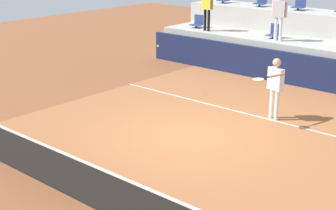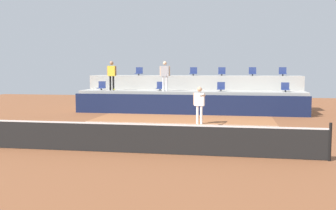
{
  "view_description": "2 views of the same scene",
  "coord_description": "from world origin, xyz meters",
  "px_view_note": "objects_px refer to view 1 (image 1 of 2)",
  "views": [
    {
      "loc": [
        7.45,
        -9.31,
        4.73
      ],
      "look_at": [
        -0.01,
        -0.77,
        1.01
      ],
      "focal_mm": 54.12,
      "sensor_mm": 36.0,
      "label": 1
    },
    {
      "loc": [
        2.62,
        -15.21,
        2.56
      ],
      "look_at": [
        0.05,
        -0.54,
        1.15
      ],
      "focal_mm": 41.7,
      "sensor_mm": 36.0,
      "label": 2
    }
  ],
  "objects_px": {
    "stadium_chair_lower_left": "(275,32)",
    "tennis_ball": "(158,46)",
    "spectator_in_white": "(279,12)",
    "stadium_chair_upper_left": "(261,1)",
    "stadium_chair_upper_mid_left": "(299,5)",
    "stadium_chair_lower_far_left": "(197,22)",
    "spectator_in_grey": "(207,4)",
    "tennis_player": "(275,83)"
  },
  "relations": [
    {
      "from": "stadium_chair_lower_left",
      "to": "stadium_chair_upper_mid_left",
      "type": "bearing_deg",
      "value": 90.32
    },
    {
      "from": "spectator_in_white",
      "to": "stadium_chair_upper_left",
      "type": "bearing_deg",
      "value": 133.66
    },
    {
      "from": "spectator_in_white",
      "to": "stadium_chair_lower_left",
      "type": "bearing_deg",
      "value": 132.11
    },
    {
      "from": "stadium_chair_lower_left",
      "to": "tennis_player",
      "type": "bearing_deg",
      "value": -59.93
    },
    {
      "from": "stadium_chair_upper_mid_left",
      "to": "tennis_player",
      "type": "relative_size",
      "value": 0.3
    },
    {
      "from": "stadium_chair_upper_left",
      "to": "stadium_chair_upper_mid_left",
      "type": "distance_m",
      "value": 1.73
    },
    {
      "from": "tennis_player",
      "to": "spectator_in_grey",
      "type": "height_order",
      "value": "spectator_in_grey"
    },
    {
      "from": "spectator_in_grey",
      "to": "spectator_in_white",
      "type": "height_order",
      "value": "spectator_in_grey"
    },
    {
      "from": "stadium_chair_lower_left",
      "to": "stadium_chair_upper_mid_left",
      "type": "relative_size",
      "value": 1.0
    },
    {
      "from": "stadium_chair_lower_far_left",
      "to": "spectator_in_white",
      "type": "height_order",
      "value": "spectator_in_white"
    },
    {
      "from": "stadium_chair_lower_left",
      "to": "stadium_chair_upper_left",
      "type": "height_order",
      "value": "stadium_chair_upper_left"
    },
    {
      "from": "spectator_in_grey",
      "to": "tennis_ball",
      "type": "xyz_separation_m",
      "value": [
        1.65,
        -4.71,
        -0.72
      ]
    },
    {
      "from": "stadium_chair_upper_left",
      "to": "spectator_in_white",
      "type": "bearing_deg",
      "value": -46.34
    },
    {
      "from": "stadium_chair_lower_left",
      "to": "tennis_ball",
      "type": "xyz_separation_m",
      "value": [
        -1.19,
        -5.1,
        0.12
      ]
    },
    {
      "from": "stadium_chair_lower_left",
      "to": "tennis_ball",
      "type": "relative_size",
      "value": 7.65
    },
    {
      "from": "stadium_chair_lower_far_left",
      "to": "stadium_chair_upper_left",
      "type": "distance_m",
      "value": 2.73
    },
    {
      "from": "stadium_chair_lower_left",
      "to": "spectator_in_white",
      "type": "height_order",
      "value": "spectator_in_white"
    },
    {
      "from": "spectator_in_grey",
      "to": "stadium_chair_upper_mid_left",
      "type": "bearing_deg",
      "value": 37.69
    },
    {
      "from": "stadium_chair_lower_far_left",
      "to": "stadium_chair_upper_mid_left",
      "type": "distance_m",
      "value": 4.11
    },
    {
      "from": "tennis_ball",
      "to": "stadium_chair_upper_left",
      "type": "bearing_deg",
      "value": 94.57
    },
    {
      "from": "stadium_chair_upper_left",
      "to": "tennis_player",
      "type": "relative_size",
      "value": 0.3
    },
    {
      "from": "tennis_player",
      "to": "stadium_chair_lower_far_left",
      "type": "bearing_deg",
      "value": 143.27
    },
    {
      "from": "tennis_player",
      "to": "tennis_ball",
      "type": "relative_size",
      "value": 25.19
    },
    {
      "from": "spectator_in_grey",
      "to": "tennis_player",
      "type": "bearing_deg",
      "value": -37.97
    },
    {
      "from": "spectator_in_grey",
      "to": "tennis_ball",
      "type": "distance_m",
      "value": 5.05
    },
    {
      "from": "stadium_chair_lower_left",
      "to": "spectator_in_white",
      "type": "xyz_separation_m",
      "value": [
        0.35,
        -0.38,
        0.82
      ]
    },
    {
      "from": "tennis_player",
      "to": "spectator_in_grey",
      "type": "bearing_deg",
      "value": 142.03
    },
    {
      "from": "spectator_in_white",
      "to": "stadium_chair_lower_far_left",
      "type": "bearing_deg",
      "value": 174.46
    },
    {
      "from": "stadium_chair_upper_mid_left",
      "to": "spectator_in_grey",
      "type": "height_order",
      "value": "spectator_in_grey"
    },
    {
      "from": "stadium_chair_lower_left",
      "to": "tennis_ball",
      "type": "bearing_deg",
      "value": -103.1
    },
    {
      "from": "spectator_in_grey",
      "to": "stadium_chair_lower_left",
      "type": "bearing_deg",
      "value": 7.7
    },
    {
      "from": "stadium_chair_lower_far_left",
      "to": "tennis_player",
      "type": "relative_size",
      "value": 0.3
    },
    {
      "from": "stadium_chair_lower_left",
      "to": "stadium_chair_upper_left",
      "type": "bearing_deg",
      "value": 133.98
    },
    {
      "from": "spectator_in_grey",
      "to": "spectator_in_white",
      "type": "relative_size",
      "value": 1.01
    },
    {
      "from": "stadium_chair_upper_mid_left",
      "to": "spectator_in_grey",
      "type": "xyz_separation_m",
      "value": [
        -2.83,
        -2.18,
        -0.02
      ]
    },
    {
      "from": "stadium_chair_upper_mid_left",
      "to": "tennis_player",
      "type": "bearing_deg",
      "value": -67.16
    },
    {
      "from": "tennis_ball",
      "to": "stadium_chair_lower_far_left",
      "type": "bearing_deg",
      "value": 115.41
    },
    {
      "from": "stadium_chair_upper_left",
      "to": "stadium_chair_upper_mid_left",
      "type": "height_order",
      "value": "same"
    },
    {
      "from": "tennis_ball",
      "to": "spectator_in_white",
      "type": "bearing_deg",
      "value": 71.98
    },
    {
      "from": "tennis_ball",
      "to": "spectator_in_grey",
      "type": "bearing_deg",
      "value": 109.3
    },
    {
      "from": "stadium_chair_upper_left",
      "to": "stadium_chair_upper_mid_left",
      "type": "xyz_separation_m",
      "value": [
        1.73,
        0.0,
        0.0
      ]
    },
    {
      "from": "stadium_chair_lower_far_left",
      "to": "spectator_in_white",
      "type": "bearing_deg",
      "value": -5.54
    }
  ]
}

